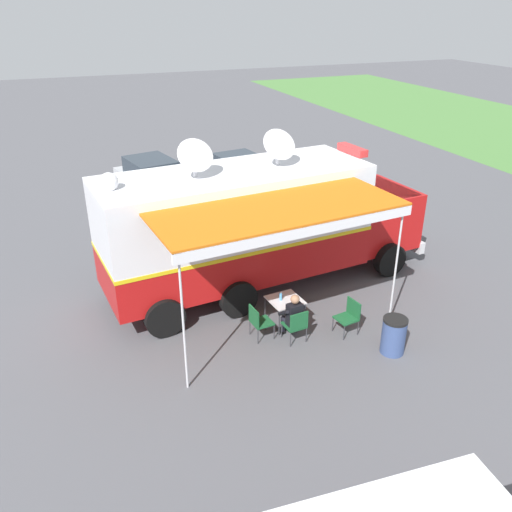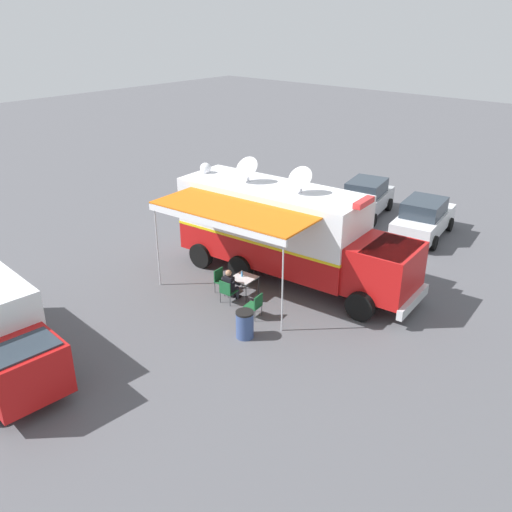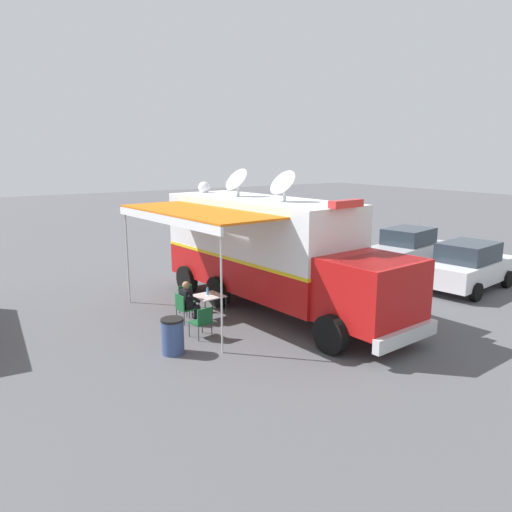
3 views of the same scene
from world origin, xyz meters
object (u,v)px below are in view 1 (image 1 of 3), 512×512
Objects in this scene: folding_chair_at_table at (296,324)px; car_far_corner at (153,181)px; folding_chair_beside_table at (258,320)px; seated_responder at (292,315)px; command_truck at (261,222)px; water_bottle at (281,296)px; car_behind_truck at (240,176)px; trash_bin at (394,335)px; folding_chair_spare_by_truck at (349,314)px; folding_table at (285,301)px.

folding_chair_at_table is 0.19× the size of car_far_corner.
folding_chair_beside_table is 0.83m from seated_responder.
command_truck is 2.16× the size of car_far_corner.
water_bottle is 9.80m from car_behind_truck.
water_bottle is (2.15, -0.34, -1.11)m from command_truck.
trash_bin is at bearing 13.83° from car_far_corner.
seated_responder is (0.63, 0.03, -0.18)m from water_bottle.
folding_chair_beside_table is at bearing -17.73° from car_behind_truck.
folding_chair_beside_table is 0.19× the size of car_far_corner.
car_behind_truck reaches higher than water_bottle.
trash_bin is (1.20, 1.92, -0.06)m from folding_chair_at_table.
folding_chair_spare_by_truck is at bearing 57.42° from water_bottle.
trash_bin is at bearing 42.80° from folding_table.
command_truck is 2.44m from water_bottle.
command_truck is 7.71m from car_behind_truck.
seated_responder is 10.94m from car_far_corner.
folding_table is 0.20× the size of car_behind_truck.
car_far_corner is at bearing -167.41° from folding_chair_spare_by_truck.
seated_responder reaches higher than folding_chair_spare_by_truck.
command_truck is 3.31m from folding_chair_at_table.
car_behind_truck is (-9.83, 3.14, 0.37)m from folding_chair_beside_table.
water_bottle reaches higher than folding_chair_beside_table.
trash_bin is at bearing 54.36° from seated_responder.
seated_responder is at bearing -125.64° from trash_bin.
folding_chair_beside_table is at bearing -70.12° from folding_table.
car_far_corner is (-11.18, -2.50, 0.37)m from folding_chair_spare_by_truck.
trash_bin is 0.20× the size of car_far_corner.
water_bottle is at bearing -177.47° from seated_responder.
water_bottle is at bearing -100.60° from folding_table.
seated_responder is at bearing -174.81° from folding_chair_at_table.
folding_chair_spare_by_truck is at bearing -154.48° from trash_bin.
seated_responder is at bearing 2.53° from water_bottle.
folding_table is 1.00× the size of folding_chair_beside_table.
folding_chair_beside_table is (0.31, -0.85, -0.16)m from folding_table.
water_bottle reaches higher than folding_chair_spare_by_truck.
folding_table is 0.82m from folding_chair_at_table.
car_far_corner is (-0.75, -3.46, 0.00)m from car_behind_truck.
water_bottle is at bearing -9.00° from command_truck.
folding_chair_spare_by_truck is 1.22m from trash_bin.
folding_chair_beside_table is 0.20× the size of car_behind_truck.
folding_chair_beside_table is at bearing -105.25° from folding_chair_spare_by_truck.
water_bottle is at bearing -122.58° from folding_chair_spare_by_truck.
water_bottle is 0.18× the size of seated_responder.
water_bottle reaches higher than trash_bin.
water_bottle is 1.74m from folding_chair_spare_by_truck.
car_behind_truck is at bearing 177.82° from trash_bin.
command_truck is 11.12× the size of folding_chair_at_table.
car_behind_truck is (-10.14, 2.38, 0.23)m from seated_responder.
folding_chair_beside_table is 10.33m from car_behind_truck.
command_truck is 3.57m from folding_chair_spare_by_truck.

